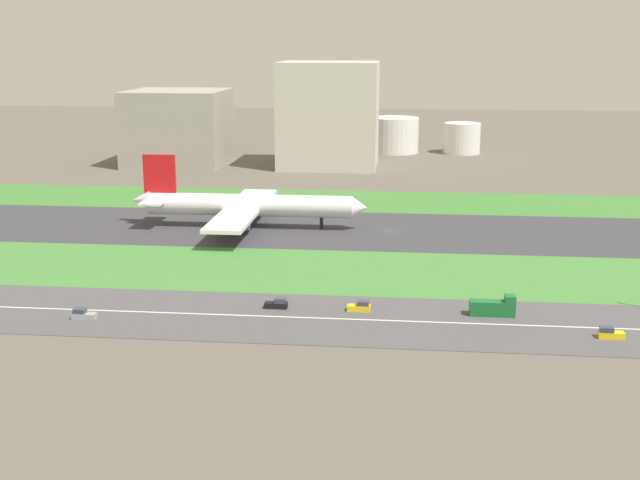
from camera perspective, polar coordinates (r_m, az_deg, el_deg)
ground_plane at (r=221.87m, az=4.95°, el=0.63°), size 800.00×800.00×0.00m
runway at (r=221.86m, az=4.95°, el=0.64°), size 280.00×46.00×0.10m
grass_median_north at (r=261.95m, az=5.15°, el=2.67°), size 280.00×36.00×0.10m
grass_median_south at (r=182.17m, az=4.67°, el=-2.28°), size 280.00×36.00×0.10m
highway at (r=151.68m, az=4.35°, el=-5.61°), size 280.00×28.00×0.10m
highway_centerline at (r=151.66m, az=4.35°, el=-5.59°), size 266.00×0.50×0.01m
airliner at (r=224.83m, az=-5.30°, el=2.42°), size 65.00×56.00×19.70m
car_3 at (r=157.94m, az=-16.15°, el=-5.00°), size 4.40×1.80×2.00m
car_0 at (r=157.92m, az=-2.99°, el=-4.46°), size 4.40×1.80×2.00m
truck_1 at (r=156.76m, az=11.98°, el=-4.60°), size 8.40×2.50×4.00m
car_5 at (r=156.29m, az=2.80°, el=-4.65°), size 4.40×1.80×2.00m
car_6 at (r=150.92m, az=19.51°, el=-6.14°), size 4.40×1.80×2.00m
terminal_building at (r=344.90m, az=-9.82°, el=7.73°), size 38.97×39.62×30.20m
hangar_building at (r=332.86m, az=0.63°, el=8.71°), size 38.91×34.55×41.73m
fuel_tank_west at (r=377.50m, az=5.13°, el=7.29°), size 22.74×22.74×15.87m
fuel_tank_centre at (r=378.38m, az=9.85°, el=6.99°), size 16.36×16.36×13.72m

